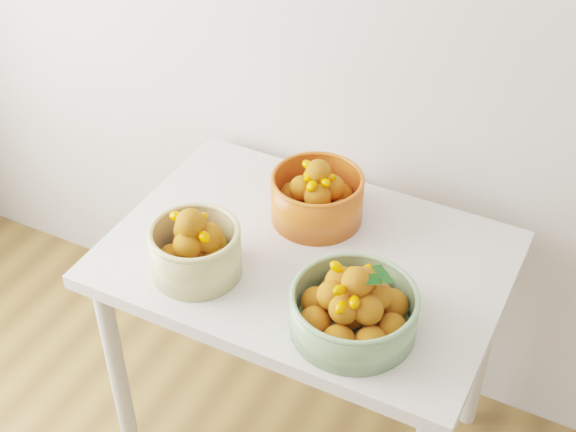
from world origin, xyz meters
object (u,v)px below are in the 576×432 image
Objects in this scene: bowl_cream at (196,249)px; bowl_orange at (317,196)px; table at (306,281)px; bowl_green at (354,308)px.

bowl_orange is (0.17, 0.33, -0.00)m from bowl_cream.
bowl_green is (0.21, -0.18, 0.16)m from table.
table is at bearing -74.21° from bowl_orange.
bowl_cream is 0.37m from bowl_orange.
table is 0.32m from bowl_green.
table is 0.33m from bowl_cream.
bowl_cream reaches higher than bowl_orange.
bowl_orange reaches higher than table.
bowl_orange is at bearing 127.08° from bowl_green.
bowl_cream is (-0.21, -0.18, 0.17)m from table.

